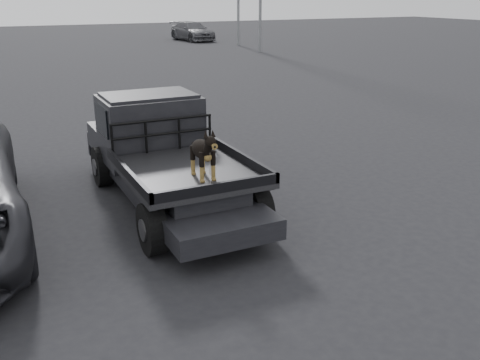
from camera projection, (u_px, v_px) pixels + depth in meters
name	position (u px, v px, depth m)	size (l,w,h in m)	color
ground	(235.00, 245.00, 7.90)	(120.00, 120.00, 0.00)	black
flatbed_ute	(169.00, 179.00, 9.29)	(2.00, 5.40, 0.92)	black
ute_cab	(150.00, 117.00, 9.80)	(1.72, 1.30, 0.88)	black
headache_rack	(163.00, 135.00, 9.22)	(1.80, 0.08, 0.55)	black
dog	(203.00, 153.00, 7.85)	(0.32, 0.60, 0.74)	black
distant_car_b	(192.00, 31.00, 41.33)	(1.96, 4.83, 1.40)	#47484C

